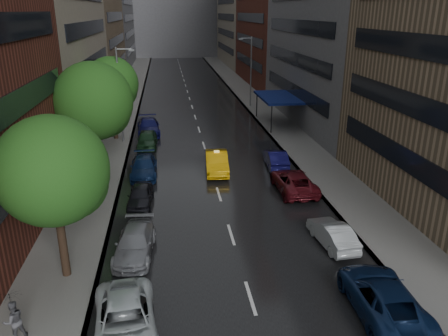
# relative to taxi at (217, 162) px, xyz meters

# --- Properties ---
(road) EXTENTS (14.00, 140.00, 0.01)m
(road) POSITION_rel_taxi_xyz_m (-0.39, 29.43, -0.81)
(road) COLOR black
(road) RESTS_ON ground
(sidewalk_left) EXTENTS (4.00, 140.00, 0.15)m
(sidewalk_left) POSITION_rel_taxi_xyz_m (-9.39, 29.43, -0.74)
(sidewalk_left) COLOR gray
(sidewalk_left) RESTS_ON ground
(sidewalk_right) EXTENTS (4.00, 140.00, 0.15)m
(sidewalk_right) POSITION_rel_taxi_xyz_m (8.61, 29.43, -0.74)
(sidewalk_right) COLOR gray
(sidewalk_right) RESTS_ON ground
(tree_near) EXTENTS (5.08, 5.08, 8.09)m
(tree_near) POSITION_rel_taxi_xyz_m (-8.99, -13.76, 4.72)
(tree_near) COLOR #382619
(tree_near) RESTS_ON ground
(tree_mid) EXTENTS (5.66, 5.66, 9.02)m
(tree_mid) POSITION_rel_taxi_xyz_m (-8.99, -0.94, 5.35)
(tree_mid) COLOR #382619
(tree_mid) RESTS_ON ground
(tree_far) EXTENTS (5.17, 5.17, 8.24)m
(tree_far) POSITION_rel_taxi_xyz_m (-8.99, 10.62, 4.82)
(tree_far) COLOR #382619
(tree_far) RESTS_ON ground
(taxi) EXTENTS (2.02, 5.05, 1.63)m
(taxi) POSITION_rel_taxi_xyz_m (0.00, 0.00, 0.00)
(taxi) COLOR #E4A30C
(taxi) RESTS_ON ground
(parked_cars_left) EXTENTS (2.94, 36.26, 1.61)m
(parked_cars_left) POSITION_rel_taxi_xyz_m (-5.79, -2.23, -0.08)
(parked_cars_left) COLOR silver
(parked_cars_left) RESTS_ON ground
(parked_cars_right) EXTENTS (2.83, 23.92, 1.56)m
(parked_cars_right) POSITION_rel_taxi_xyz_m (5.01, -9.95, -0.07)
(parked_cars_right) COLOR #0D1D3F
(parked_cars_right) RESTS_ON ground
(ped_black_umbrella) EXTENTS (1.04, 0.99, 2.09)m
(ped_black_umbrella) POSITION_rel_taxi_xyz_m (-10.02, -18.09, 0.57)
(ped_black_umbrella) COLOR #4F4E53
(ped_black_umbrella) RESTS_ON sidewalk_left
(street_lamp_left) EXTENTS (1.74, 0.22, 9.00)m
(street_lamp_left) POSITION_rel_taxi_xyz_m (-8.11, 9.43, 4.07)
(street_lamp_left) COLOR gray
(street_lamp_left) RESTS_ON sidewalk_left
(street_lamp_right) EXTENTS (1.74, 0.22, 9.00)m
(street_lamp_right) POSITION_rel_taxi_xyz_m (7.34, 24.43, 4.07)
(street_lamp_right) COLOR gray
(street_lamp_right) RESTS_ON sidewalk_right
(awning) EXTENTS (4.00, 8.00, 3.12)m
(awning) POSITION_rel_taxi_xyz_m (8.60, 14.43, 2.32)
(awning) COLOR navy
(awning) RESTS_ON sidewalk_right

